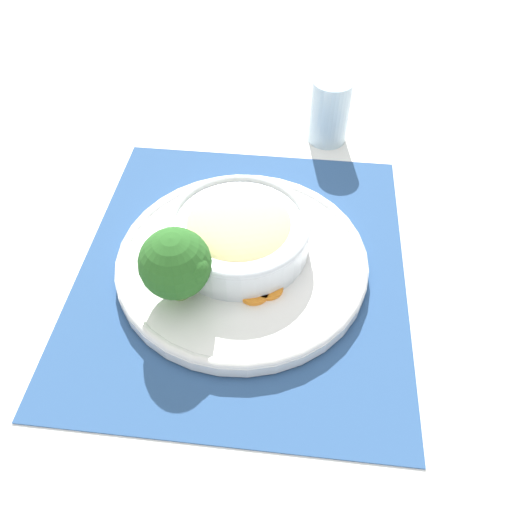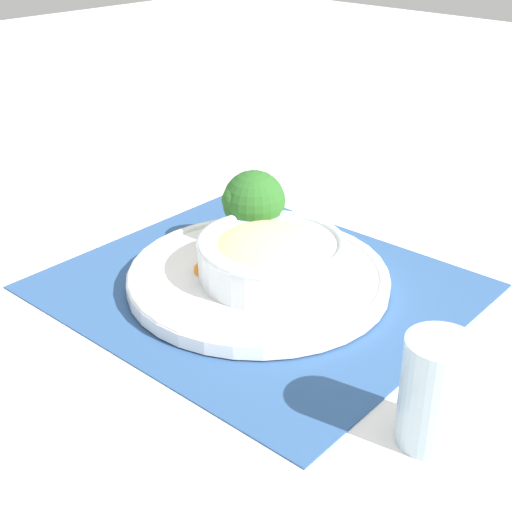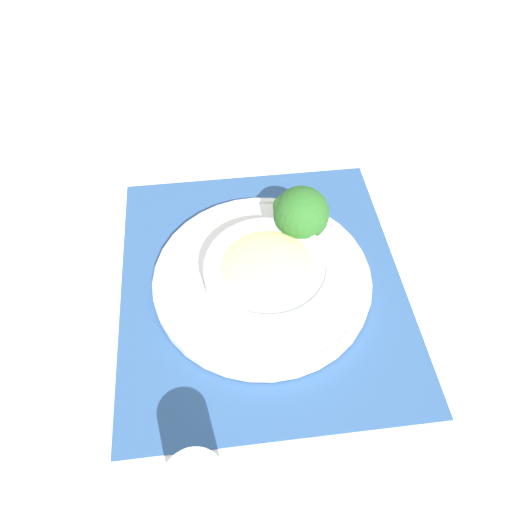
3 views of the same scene
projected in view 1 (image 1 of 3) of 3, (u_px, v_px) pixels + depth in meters
name	position (u px, v px, depth m)	size (l,w,h in m)	color
ground_plane	(242.00, 267.00, 0.63)	(4.00, 4.00, 0.00)	white
placemat	(242.00, 266.00, 0.63)	(0.42, 0.47, 0.00)	#2D5184
plate	(242.00, 259.00, 0.62)	(0.31, 0.31, 0.02)	white
bowl	(239.00, 231.00, 0.60)	(0.17, 0.17, 0.06)	silver
broccoli_floret	(176.00, 264.00, 0.54)	(0.08, 0.08, 0.09)	#759E51
carrot_slice_near	(254.00, 292.00, 0.58)	(0.04, 0.04, 0.01)	orange
carrot_slice_middle	(268.00, 287.00, 0.58)	(0.04, 0.04, 0.01)	orange
water_glass	(329.00, 115.00, 0.77)	(0.06, 0.06, 0.10)	silver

